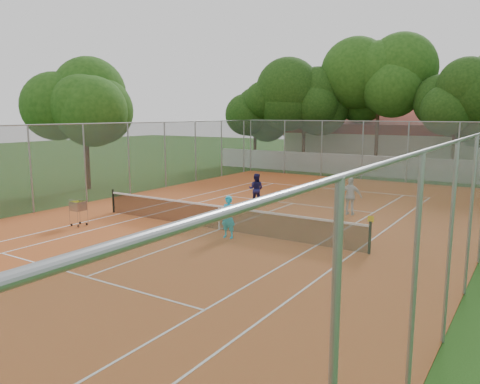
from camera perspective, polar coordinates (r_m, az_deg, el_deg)
The scene contains 12 objects.
ground at distance 18.35m, azimuth -2.55°, elevation -4.66°, with size 120.00×120.00×0.00m, color #183C10.
court_pad at distance 18.35m, azimuth -2.55°, elevation -4.63°, with size 18.00×34.00×0.02m, color #B25422.
court_lines at distance 18.35m, azimuth -2.55°, elevation -4.59°, with size 10.98×23.78×0.01m, color white.
tennis_net at distance 18.24m, azimuth -2.56°, elevation -3.11°, with size 11.88×0.10×0.98m, color black.
perimeter_fence at distance 17.97m, azimuth -2.59°, elevation 1.54°, with size 18.00×34.00×4.00m, color slate.
boundary_wall at distance 35.25m, azimuth 15.63°, elevation 3.08°, with size 26.00×0.30×1.50m, color silver.
clubhouse at distance 45.27m, azimuth 17.08°, elevation 6.20°, with size 16.40×9.00×4.40m, color beige.
tropical_trees at distance 37.93m, azimuth 17.29°, elevation 9.87°, with size 29.00×19.00×10.00m, color black.
player_near at distance 16.97m, azimuth -1.41°, elevation -3.06°, with size 0.57×0.37×1.55m, color #1BB6E5.
player_far_left at distance 23.24m, azimuth 1.97°, elevation 0.37°, with size 0.76×0.59×1.55m, color #1A194D.
player_far_right at distance 21.40m, azimuth 13.33°, elevation -0.52°, with size 0.98×0.41×1.68m, color silver.
ball_hopper at distance 19.90m, azimuth -19.09°, elevation -2.36°, with size 0.53×0.53×1.11m, color #AFAFB6.
Camera 1 is at (10.32, -14.50, 4.49)m, focal length 35.00 mm.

